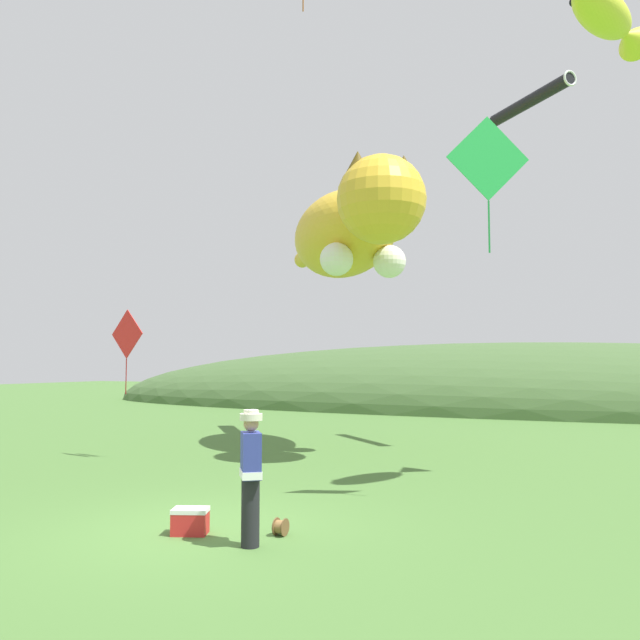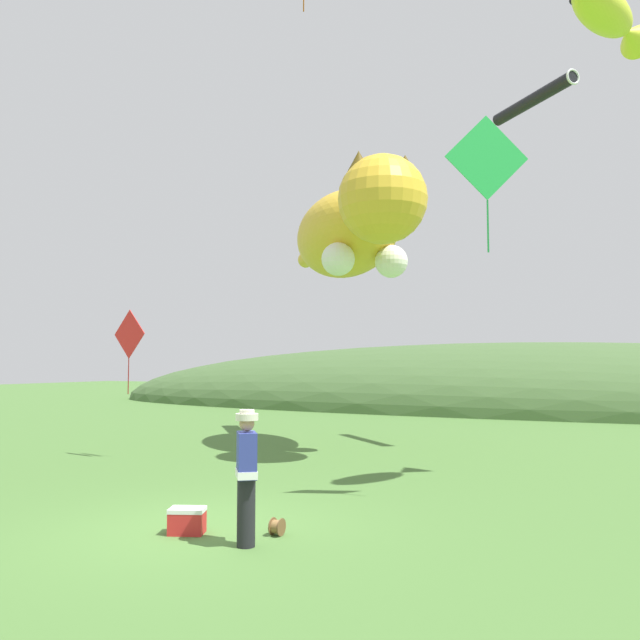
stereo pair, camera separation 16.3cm
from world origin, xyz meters
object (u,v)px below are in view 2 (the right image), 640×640
Objects in this scene: festival_attendant at (246,472)px; kite_fish_windsock at (610,17)px; picnic_cooler at (187,521)px; kite_spool at (277,527)px; kite_diamond_red at (129,335)px; kite_giant_cat at (352,231)px; kite_diamond_green at (487,158)px; kite_tube_streamer at (533,100)px.

kite_fish_windsock is (4.52, 5.48, 7.97)m from festival_attendant.
festival_attendant is 1.34m from picnic_cooler.
kite_diamond_red is at bearing 146.70° from kite_spool.
festival_attendant is 10.67m from kite_fish_windsock.
kite_fish_windsock is (6.64, -3.35, 2.82)m from kite_giant_cat.
kite_fish_windsock is 1.14× the size of kite_diamond_green.
kite_fish_windsock is 1.27× the size of kite_diamond_red.
picnic_cooler is at bearing -136.84° from kite_diamond_green.
kite_spool is 6.91m from kite_diamond_green.
picnic_cooler is 10.53m from kite_giant_cat.
kite_tube_streamer is at bearing 72.20° from picnic_cooler.
picnic_cooler is 0.08× the size of kite_giant_cat.
kite_fish_windsock is 4.10m from kite_diamond_green.
festival_attendant is at bearing -99.79° from kite_spool.
kite_diamond_red reaches higher than festival_attendant.
kite_fish_windsock reaches higher than kite_giant_cat.
festival_attendant is 1.05m from kite_spool.
kite_fish_windsock is 1.04× the size of kite_tube_streamer.
kite_spool is 10.97m from kite_fish_windsock.
picnic_cooler is at bearing -83.13° from kite_giant_cat.
festival_attendant is at bearing -8.86° from picnic_cooler.
kite_fish_windsock reaches higher than kite_diamond_red.
kite_giant_cat is 2.82× the size of kite_fish_windsock.
festival_attendant is at bearing -129.57° from kite_fish_windsock.
kite_giant_cat is (-2.12, 8.82, 5.15)m from festival_attendant.
picnic_cooler is (-1.19, -0.47, 0.06)m from kite_spool.
kite_giant_cat is 3.22× the size of kite_diamond_green.
kite_diamond_green is at bearing 54.50° from festival_attendant.
kite_diamond_green is (2.54, 3.56, 4.94)m from festival_attendant.
kite_diamond_green reaches higher than festival_attendant.
kite_giant_cat is (-2.23, 8.19, 5.98)m from kite_spool.
kite_giant_cat is 6.53m from kite_tube_streamer.
kite_diamond_green is (0.04, -7.75, -4.10)m from kite_tube_streamer.
kite_tube_streamer is at bearing 109.12° from kite_fish_windsock.
picnic_cooler is at bearing -107.80° from kite_tube_streamer.
kite_tube_streamer is 8.77m from kite_diamond_green.
kite_giant_cat is 3.57× the size of kite_diamond_red.
kite_spool is 0.09× the size of kite_tube_streamer.
festival_attendant is at bearing -76.48° from kite_giant_cat.
kite_fish_windsock is 12.70m from kite_diamond_red.
kite_tube_streamer is (2.50, 11.32, 9.04)m from festival_attendant.
kite_diamond_green is 9.85m from kite_diamond_red.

